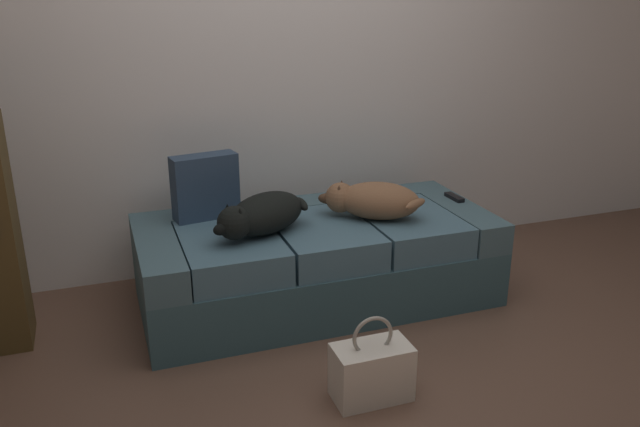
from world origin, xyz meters
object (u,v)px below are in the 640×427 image
couch (317,260)px  handbag (372,371)px  throw_pillow (205,187)px  dog_dark (261,215)px  dog_tan (372,200)px  tv_remote (454,197)px

couch → handbag: couch is taller
couch → throw_pillow: 0.71m
dog_dark → throw_pillow: 0.40m
couch → dog_dark: 0.48m
dog_tan → tv_remote: dog_tan is taller
handbag → couch: bearing=84.7°
dog_tan → throw_pillow: (-0.82, 0.30, 0.07)m
dog_dark → throw_pillow: size_ratio=1.64×
dog_tan → tv_remote: size_ratio=3.60×
dog_tan → handbag: (-0.37, -0.85, -0.43)m
dog_dark → tv_remote: size_ratio=3.72×
couch → throw_pillow: (-0.54, 0.23, 0.40)m
tv_remote → throw_pillow: size_ratio=0.44×
throw_pillow → tv_remote: bearing=-6.9°
dog_dark → dog_tan: (0.61, 0.03, -0.00)m
dog_tan → couch: bearing=165.0°
couch → dog_tan: 0.44m
dog_dark → handbag: 0.96m
dog_tan → throw_pillow: size_ratio=1.59×
tv_remote → couch: bearing=-178.1°
dog_tan → tv_remote: bearing=12.8°
couch → dog_tan: bearing=-15.0°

